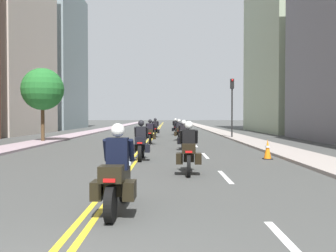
# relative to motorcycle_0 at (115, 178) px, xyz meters

# --- Properties ---
(ground_plane) EXTENTS (264.00, 264.00, 0.00)m
(ground_plane) POSITION_rel_motorcycle_0_xyz_m (-0.45, 44.17, -0.65)
(ground_plane) COLOR #3F413F
(sidewalk_left) EXTENTS (2.05, 144.00, 0.12)m
(sidewalk_left) POSITION_rel_motorcycle_0_xyz_m (-7.65, 44.17, -0.59)
(sidewalk_left) COLOR gray
(sidewalk_left) RESTS_ON ground
(sidewalk_right) EXTENTS (2.05, 144.00, 0.12)m
(sidewalk_right) POSITION_rel_motorcycle_0_xyz_m (6.74, 44.17, -0.59)
(sidewalk_right) COLOR #9B918C
(sidewalk_right) RESTS_ON ground
(centreline_yellow_inner) EXTENTS (0.12, 132.00, 0.01)m
(centreline_yellow_inner) POSITION_rel_motorcycle_0_xyz_m (-0.57, 44.17, -0.65)
(centreline_yellow_inner) COLOR yellow
(centreline_yellow_inner) RESTS_ON ground
(centreline_yellow_outer) EXTENTS (0.12, 132.00, 0.01)m
(centreline_yellow_outer) POSITION_rel_motorcycle_0_xyz_m (-0.33, 44.17, -0.65)
(centreline_yellow_outer) COLOR yellow
(centreline_yellow_outer) RESTS_ON ground
(lane_dashes_white) EXTENTS (0.14, 56.40, 0.01)m
(lane_dashes_white) POSITION_rel_motorcycle_0_xyz_m (2.63, 25.17, -0.65)
(lane_dashes_white) COLOR silver
(lane_dashes_white) RESTS_ON ground
(building_left_2) EXTENTS (7.63, 14.85, 20.18)m
(building_left_2) POSITION_rel_motorcycle_0_xyz_m (-16.06, 48.41, 9.44)
(building_left_2) COLOR gray
(building_left_2) RESTS_ON ground
(building_right_2) EXTENTS (8.67, 16.70, 28.03)m
(building_right_2) POSITION_rel_motorcycle_0_xyz_m (15.67, 37.09, 13.37)
(building_right_2) COLOR #98A889
(building_right_2) RESTS_ON ground
(motorcycle_0) EXTENTS (0.77, 2.24, 1.66)m
(motorcycle_0) POSITION_rel_motorcycle_0_xyz_m (0.00, 0.00, 0.00)
(motorcycle_0) COLOR black
(motorcycle_0) RESTS_ON ground
(motorcycle_1) EXTENTS (0.78, 2.30, 1.64)m
(motorcycle_1) POSITION_rel_motorcycle_0_xyz_m (1.59, 4.81, 0.02)
(motorcycle_1) COLOR black
(motorcycle_1) RESTS_ON ground
(motorcycle_2) EXTENTS (0.76, 2.19, 1.64)m
(motorcycle_2) POSITION_rel_motorcycle_0_xyz_m (-0.16, 8.52, 0.00)
(motorcycle_2) COLOR black
(motorcycle_2) RESTS_ON ground
(motorcycle_3) EXTENTS (0.77, 2.23, 1.60)m
(motorcycle_3) POSITION_rel_motorcycle_0_xyz_m (1.81, 13.34, -0.01)
(motorcycle_3) COLOR black
(motorcycle_3) RESTS_ON ground
(motorcycle_4) EXTENTS (0.76, 2.20, 1.61)m
(motorcycle_4) POSITION_rel_motorcycle_0_xyz_m (-0.22, 17.56, 0.01)
(motorcycle_4) COLOR black
(motorcycle_4) RESTS_ON ground
(motorcycle_5) EXTENTS (0.76, 2.29, 1.59)m
(motorcycle_5) POSITION_rel_motorcycle_0_xyz_m (1.77, 21.32, -0.00)
(motorcycle_5) COLOR black
(motorcycle_5) RESTS_ON ground
(motorcycle_6) EXTENTS (0.76, 2.11, 1.65)m
(motorcycle_6) POSITION_rel_motorcycle_0_xyz_m (-0.16, 25.85, 0.02)
(motorcycle_6) COLOR black
(motorcycle_6) RESTS_ON ground
(motorcycle_7) EXTENTS (0.76, 2.11, 1.60)m
(motorcycle_7) POSITION_rel_motorcycle_0_xyz_m (1.69, 30.41, 0.02)
(motorcycle_7) COLOR black
(motorcycle_7) RESTS_ON ground
(traffic_cone_0) EXTENTS (0.38, 0.38, 0.83)m
(traffic_cone_0) POSITION_rel_motorcycle_0_xyz_m (5.11, 8.81, -0.24)
(traffic_cone_0) COLOR black
(traffic_cone_0) RESTS_ON ground
(traffic_light_near) EXTENTS (0.28, 0.38, 4.82)m
(traffic_light_near) POSITION_rel_motorcycle_0_xyz_m (6.12, 23.67, 2.68)
(traffic_light_near) COLOR black
(traffic_light_near) RESTS_ON ground
(street_tree_0) EXTENTS (2.87, 2.87, 5.09)m
(street_tree_0) POSITION_rel_motorcycle_0_xyz_m (-7.63, 18.95, 2.98)
(street_tree_0) COLOR #4D3822
(street_tree_0) RESTS_ON ground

